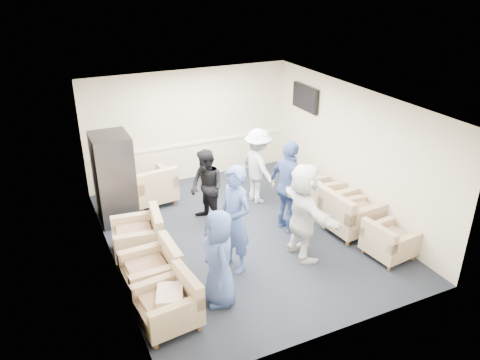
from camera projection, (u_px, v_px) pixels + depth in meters
name	position (u px, v px, depth m)	size (l,w,h in m)	color
floor	(243.00, 234.00, 9.26)	(6.00, 6.00, 0.00)	black
ceiling	(243.00, 101.00, 8.12)	(6.00, 6.00, 0.00)	white
back_wall	(190.00, 126.00, 11.16)	(5.00, 0.02, 2.70)	beige
front_wall	(339.00, 254.00, 6.22)	(5.00, 0.02, 2.70)	beige
left_wall	(107.00, 197.00, 7.74)	(0.02, 6.00, 2.70)	beige
right_wall	(353.00, 151.00, 9.65)	(0.02, 6.00, 2.70)	beige
chair_rail	(191.00, 144.00, 11.33)	(4.98, 0.04, 0.06)	white
tv	(305.00, 98.00, 10.81)	(0.10, 1.00, 0.58)	black
armchair_left_near	(171.00, 305.00, 6.83)	(0.92, 0.92, 0.67)	tan
armchair_left_mid	(154.00, 272.00, 7.55)	(0.89, 0.89, 0.69)	tan
armchair_left_far	(141.00, 237.00, 8.51)	(0.98, 0.98, 0.70)	tan
armchair_right_near	(387.00, 243.00, 8.41)	(0.85, 0.85, 0.61)	tan
armchair_right_midnear	(349.00, 215.00, 9.18)	(1.02, 1.02, 0.76)	tan
armchair_right_midfar	(333.00, 204.00, 9.70)	(0.93, 0.93, 0.68)	tan
armchair_right_far	(303.00, 184.00, 10.63)	(0.83, 0.83, 0.65)	tan
armchair_corner	(152.00, 187.00, 10.32)	(1.06, 1.06, 0.76)	tan
vending_machine	(114.00, 178.00, 9.45)	(0.75, 0.88, 1.85)	#48494F
backpack	(169.00, 254.00, 8.19)	(0.33, 0.28, 0.47)	black
pillow	(170.00, 296.00, 6.75)	(0.49, 0.37, 0.14)	white
person_front_left	(219.00, 258.00, 7.10)	(0.78, 0.51, 1.59)	#3F5798
person_mid_left	(235.00, 220.00, 7.85)	(0.70, 0.46, 1.92)	#3F5798
person_back_left	(207.00, 188.00, 9.37)	(0.77, 0.60, 1.57)	black
person_back_right	(258.00, 166.00, 10.21)	(1.09, 0.63, 1.69)	white
person_mid_right	(289.00, 187.00, 9.05)	(1.10, 0.46, 1.87)	#3F5798
person_front_right	(304.00, 212.00, 8.21)	(1.69, 0.54, 1.82)	white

